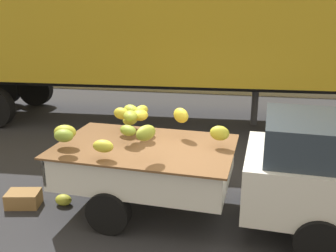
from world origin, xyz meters
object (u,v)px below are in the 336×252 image
object	(u,v)px
fallen_banana_bunch_near_tailgate	(63,200)
produce_crate	(24,199)
semi_trailer	(132,29)
pickup_truck	(269,170)

from	to	relation	value
fallen_banana_bunch_near_tailgate	produce_crate	distance (m)	0.65
semi_trailer	fallen_banana_bunch_near_tailgate	bearing A→B (deg)	-90.68
pickup_truck	fallen_banana_bunch_near_tailgate	size ratio (longest dim) A/B	17.50
pickup_truck	produce_crate	xyz separation A→B (m)	(-3.86, -0.14, -0.76)
pickup_truck	produce_crate	world-z (taller)	pickup_truck
pickup_truck	produce_crate	distance (m)	3.93
pickup_truck	produce_crate	size ratio (longest dim) A/B	9.44
semi_trailer	produce_crate	world-z (taller)	semi_trailer
fallen_banana_bunch_near_tailgate	produce_crate	world-z (taller)	produce_crate
semi_trailer	fallen_banana_bunch_near_tailgate	size ratio (longest dim) A/B	43.12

